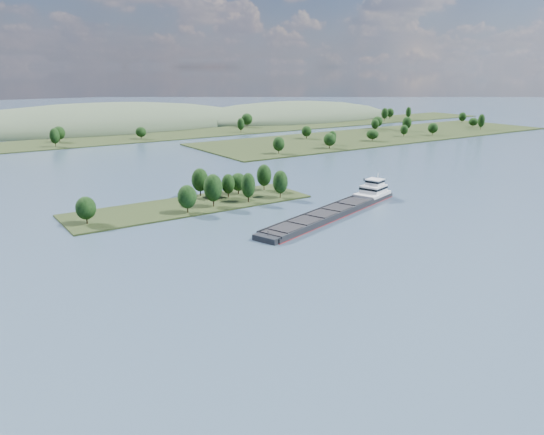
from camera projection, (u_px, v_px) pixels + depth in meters
ground at (274, 246)px, 167.09m from camera, size 1800.00×1800.00×0.00m
tree_island at (205, 195)px, 216.53m from camera, size 100.00×30.37×14.42m
right_bank at (384, 135)px, 434.21m from camera, size 320.00×90.00×15.35m
back_shoreline at (72, 142)px, 394.49m from camera, size 900.00×60.00×15.52m
hill_east at (291, 118)px, 586.01m from camera, size 260.00×140.00×36.00m
hill_west at (102, 127)px, 502.68m from camera, size 320.00×160.00×44.00m
cargo_barge at (340, 208)px, 206.18m from camera, size 82.90×36.01×11.37m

